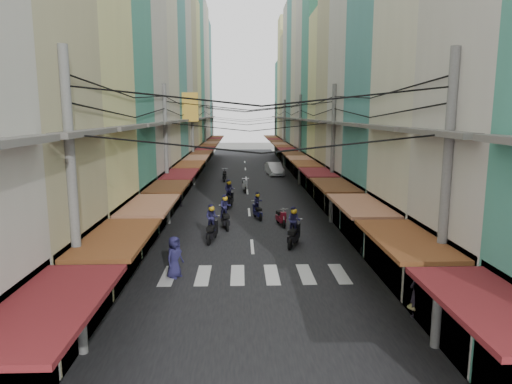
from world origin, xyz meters
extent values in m
plane|color=slate|center=(0.00, 0.00, 0.00)|extent=(160.00, 160.00, 0.00)
cube|color=black|center=(0.00, 20.00, 0.01)|extent=(10.00, 80.00, 0.02)
cube|color=gray|center=(-6.50, 20.00, 0.03)|extent=(3.00, 80.00, 0.06)
cube|color=gray|center=(6.50, 20.00, 0.03)|extent=(3.00, 80.00, 0.06)
cube|color=silver|center=(-3.50, -6.00, 0.03)|extent=(0.55, 2.40, 0.01)
cube|color=silver|center=(-2.10, -6.00, 0.03)|extent=(0.55, 2.40, 0.01)
cube|color=silver|center=(-0.70, -6.00, 0.03)|extent=(0.55, 2.40, 0.01)
cube|color=silver|center=(0.70, -6.00, 0.03)|extent=(0.55, 2.40, 0.01)
cube|color=silver|center=(2.10, -6.00, 0.03)|extent=(0.55, 2.40, 0.01)
cube|color=silver|center=(3.50, -6.00, 0.03)|extent=(0.55, 2.40, 0.01)
cube|color=maroon|center=(-4.10, -15.67, 3.00)|extent=(1.80, 4.29, 0.12)
cube|color=black|center=(-5.60, -10.98, 1.60)|extent=(1.20, 4.53, 3.20)
cube|color=brown|center=(-4.10, -10.98, 3.00)|extent=(1.80, 4.34, 0.12)
cube|color=#595651|center=(-4.75, -10.98, 6.00)|extent=(0.50, 4.24, 0.15)
cube|color=#D7D486|center=(-8.00, -6.27, 7.90)|extent=(6.00, 4.70, 15.81)
cube|color=black|center=(-5.60, -6.27, 1.60)|extent=(1.20, 4.52, 3.20)
cube|color=#955F44|center=(-4.10, -6.27, 3.00)|extent=(1.80, 4.33, 0.12)
cube|color=#595651|center=(-4.75, -6.27, 6.00)|extent=(0.50, 4.23, 0.15)
cube|color=teal|center=(-8.00, -1.76, 9.62)|extent=(6.00, 4.30, 19.25)
cube|color=black|center=(-5.60, -1.76, 1.60)|extent=(1.20, 4.13, 3.20)
cube|color=#542E18|center=(-4.10, -1.76, 3.00)|extent=(1.80, 3.96, 0.12)
cube|color=#595651|center=(-4.75, -1.76, 6.00)|extent=(0.50, 3.87, 0.15)
cube|color=beige|center=(-8.00, 2.96, 10.47)|extent=(6.00, 5.14, 20.93)
cube|color=black|center=(-5.60, 2.96, 1.60)|extent=(1.20, 4.94, 3.20)
cube|color=maroon|center=(-4.10, 2.96, 3.00)|extent=(1.80, 4.73, 0.12)
cube|color=#595651|center=(-4.75, 2.96, 6.00)|extent=(0.50, 4.63, 0.15)
cube|color=beige|center=(-8.00, 8.00, 8.72)|extent=(6.00, 4.95, 17.43)
cube|color=black|center=(-5.60, 8.00, 1.60)|extent=(1.20, 4.75, 3.20)
cube|color=brown|center=(-4.10, 8.00, 3.00)|extent=(1.80, 4.56, 0.12)
cube|color=#595651|center=(-4.75, 8.00, 6.00)|extent=(0.50, 4.46, 0.15)
cube|color=teal|center=(-8.00, 12.98, 8.16)|extent=(6.00, 4.99, 16.32)
cube|color=black|center=(-5.60, 12.98, 1.60)|extent=(1.20, 4.80, 3.20)
cube|color=#955F44|center=(-4.10, 12.98, 3.00)|extent=(1.80, 4.60, 0.12)
cube|color=#595651|center=(-4.75, 12.98, 6.00)|extent=(0.50, 4.50, 0.15)
cube|color=beige|center=(-8.00, 17.80, 11.44)|extent=(6.00, 4.65, 22.87)
cube|color=black|center=(-5.60, 17.80, 1.60)|extent=(1.20, 4.46, 3.20)
cube|color=#542E18|center=(-4.10, 17.80, 3.00)|extent=(1.80, 4.27, 0.12)
cube|color=#595651|center=(-4.75, 17.80, 6.00)|extent=(0.50, 4.18, 0.15)
cube|color=tan|center=(-8.00, 22.57, 10.29)|extent=(6.00, 4.89, 20.58)
cube|color=black|center=(-5.60, 22.57, 1.60)|extent=(1.20, 4.70, 3.20)
cube|color=maroon|center=(-4.10, 22.57, 3.00)|extent=(1.80, 4.50, 0.12)
cube|color=#595651|center=(-4.75, 22.57, 6.00)|extent=(0.50, 4.40, 0.15)
cube|color=#D7D486|center=(-8.00, 27.27, 9.22)|extent=(6.00, 4.52, 18.44)
cube|color=black|center=(-5.60, 27.27, 1.60)|extent=(1.20, 4.34, 3.20)
cube|color=brown|center=(-4.10, 27.27, 3.00)|extent=(1.80, 4.16, 0.12)
cube|color=#595651|center=(-4.75, 27.27, 6.00)|extent=(0.50, 4.07, 0.15)
cube|color=teal|center=(-8.00, 32.13, 10.31)|extent=(6.00, 5.20, 20.63)
cube|color=black|center=(-5.60, 32.13, 1.60)|extent=(1.20, 4.99, 3.20)
cube|color=#955F44|center=(-4.10, 32.13, 3.00)|extent=(1.80, 4.78, 0.12)
cube|color=#595651|center=(-4.75, 32.13, 6.00)|extent=(0.50, 4.68, 0.15)
cube|color=beige|center=(-8.00, 37.20, 11.85)|extent=(6.00, 4.94, 23.70)
cube|color=black|center=(-5.60, 37.20, 1.60)|extent=(1.20, 4.74, 3.20)
cube|color=#542E18|center=(-4.10, 37.20, 3.00)|extent=(1.80, 4.55, 0.12)
cube|color=#595651|center=(-4.75, 37.20, 6.00)|extent=(0.50, 4.45, 0.15)
cube|color=beige|center=(-8.00, 42.14, 10.56)|extent=(6.00, 4.96, 21.12)
cube|color=black|center=(-5.60, 42.14, 1.60)|extent=(1.20, 4.76, 3.20)
cube|color=maroon|center=(-4.10, 42.14, 3.00)|extent=(1.80, 4.56, 0.12)
cube|color=#595651|center=(-4.75, 42.14, 6.00)|extent=(0.50, 4.46, 0.15)
cube|color=teal|center=(-8.00, 47.14, 9.95)|extent=(6.00, 5.04, 19.90)
cube|color=black|center=(-5.60, 47.14, 1.60)|extent=(1.20, 4.84, 3.20)
cube|color=brown|center=(-4.10, 47.14, 3.00)|extent=(1.80, 4.64, 0.12)
cube|color=#595651|center=(-4.75, 47.14, 6.00)|extent=(0.50, 4.54, 0.15)
cube|color=brown|center=(-4.40, 12.00, 7.00)|extent=(1.20, 0.40, 2.20)
cube|color=maroon|center=(4.10, -15.88, 3.00)|extent=(1.80, 3.90, 0.12)
cube|color=black|center=(5.60, -11.40, 1.60)|extent=(1.20, 4.54, 3.20)
cube|color=brown|center=(4.10, -11.40, 3.00)|extent=(1.80, 4.35, 0.12)
cube|color=#595651|center=(4.75, -11.40, 6.00)|extent=(0.50, 4.25, 0.15)
cube|color=black|center=(5.60, -6.55, 1.60)|extent=(1.20, 4.78, 3.20)
cube|color=#955F44|center=(4.10, -6.55, 3.00)|extent=(1.80, 4.58, 0.12)
cube|color=#595651|center=(4.75, -6.55, 6.00)|extent=(0.50, 4.48, 0.15)
cube|color=teal|center=(8.00, -1.55, 7.54)|extent=(6.00, 5.03, 15.08)
cube|color=black|center=(5.60, -1.55, 1.60)|extent=(1.20, 4.83, 3.20)
cube|color=#542E18|center=(4.10, -1.55, 3.00)|extent=(1.80, 4.63, 0.12)
cube|color=#595651|center=(4.75, -1.55, 6.00)|extent=(0.50, 4.53, 0.15)
cube|color=beige|center=(8.00, 3.36, 10.83)|extent=(6.00, 4.79, 21.66)
cube|color=black|center=(5.60, 3.36, 1.60)|extent=(1.20, 4.60, 3.20)
cube|color=maroon|center=(4.10, 3.36, 3.00)|extent=(1.80, 4.41, 0.12)
cube|color=#595651|center=(4.75, 3.36, 6.00)|extent=(0.50, 4.31, 0.15)
cube|color=tan|center=(8.00, 8.02, 10.37)|extent=(6.00, 4.52, 20.74)
cube|color=black|center=(5.60, 8.02, 1.60)|extent=(1.20, 4.34, 3.20)
cube|color=brown|center=(4.10, 8.02, 3.00)|extent=(1.80, 4.16, 0.12)
cube|color=#595651|center=(4.75, 8.02, 6.00)|extent=(0.50, 4.07, 0.15)
cube|color=#D7D486|center=(8.00, 12.34, 7.06)|extent=(6.00, 4.12, 14.13)
cube|color=black|center=(5.60, 12.34, 1.60)|extent=(1.20, 3.96, 3.20)
cube|color=#955F44|center=(4.10, 12.34, 3.00)|extent=(1.80, 3.79, 0.12)
cube|color=#595651|center=(4.75, 12.34, 6.00)|extent=(0.50, 3.71, 0.15)
cube|color=teal|center=(8.00, 16.61, 8.84)|extent=(6.00, 4.40, 17.68)
cube|color=black|center=(5.60, 16.61, 1.60)|extent=(1.20, 4.23, 3.20)
cube|color=#542E18|center=(4.10, 16.61, 3.00)|extent=(1.80, 4.05, 0.12)
cube|color=#595651|center=(4.75, 16.61, 6.00)|extent=(0.50, 3.96, 0.15)
cube|color=beige|center=(8.00, 21.13, 11.30)|extent=(6.00, 4.64, 22.59)
cube|color=black|center=(5.60, 21.13, 1.60)|extent=(1.20, 4.45, 3.20)
cube|color=maroon|center=(4.10, 21.13, 3.00)|extent=(1.80, 4.26, 0.12)
cube|color=#595651|center=(4.75, 21.13, 6.00)|extent=(0.50, 4.17, 0.15)
cube|color=beige|center=(8.00, 25.45, 10.63)|extent=(6.00, 4.00, 21.25)
cube|color=black|center=(5.60, 25.45, 1.60)|extent=(1.20, 3.84, 3.20)
cube|color=brown|center=(4.10, 25.45, 3.00)|extent=(1.80, 3.68, 0.12)
cube|color=#595651|center=(4.75, 25.45, 6.00)|extent=(0.50, 3.60, 0.15)
cube|color=teal|center=(8.00, 29.95, 11.16)|extent=(6.00, 5.01, 22.33)
cube|color=black|center=(5.60, 29.95, 1.60)|extent=(1.20, 4.81, 3.20)
cube|color=#955F44|center=(4.10, 29.95, 3.00)|extent=(1.80, 4.61, 0.12)
cube|color=#595651|center=(4.75, 29.95, 6.00)|extent=(0.50, 4.51, 0.15)
cube|color=beige|center=(8.00, 34.96, 9.86)|extent=(6.00, 5.00, 19.71)
cube|color=black|center=(5.60, 34.96, 1.60)|extent=(1.20, 4.80, 3.20)
cube|color=#542E18|center=(4.10, 34.96, 3.00)|extent=(1.80, 4.60, 0.12)
cube|color=#595651|center=(4.75, 34.96, 6.00)|extent=(0.50, 4.50, 0.15)
cube|color=tan|center=(8.00, 39.61, 8.43)|extent=(6.00, 4.32, 16.86)
cube|color=black|center=(5.60, 39.61, 1.60)|extent=(1.20, 4.15, 3.20)
cube|color=maroon|center=(4.10, 39.61, 3.00)|extent=(1.80, 3.97, 0.12)
cube|color=#595651|center=(4.75, 39.61, 6.00)|extent=(0.50, 3.89, 0.15)
cube|color=#D7D486|center=(8.00, 43.94, 9.98)|extent=(6.00, 4.33, 19.96)
cube|color=black|center=(5.60, 43.94, 1.60)|extent=(1.20, 4.16, 3.20)
cube|color=brown|center=(4.10, 43.94, 3.00)|extent=(1.80, 3.99, 0.12)
cube|color=#595651|center=(4.75, 43.94, 6.00)|extent=(0.50, 3.90, 0.15)
cube|color=teal|center=(8.00, 48.54, 7.17)|extent=(6.00, 4.88, 14.34)
cube|color=black|center=(5.60, 48.54, 1.60)|extent=(1.20, 4.68, 3.20)
cube|color=#955F44|center=(4.10, 48.54, 3.00)|extent=(1.80, 4.49, 0.12)
cube|color=#595651|center=(4.75, 48.54, 6.00)|extent=(0.50, 4.39, 0.15)
cylinder|color=slate|center=(-4.90, -12.00, 4.10)|extent=(0.26, 0.26, 8.20)
cylinder|color=slate|center=(4.90, -12.00, 4.10)|extent=(0.26, 0.26, 8.20)
cylinder|color=slate|center=(-4.90, 3.00, 4.10)|extent=(0.26, 0.26, 8.20)
cylinder|color=slate|center=(4.90, 3.00, 4.10)|extent=(0.26, 0.26, 8.20)
cylinder|color=slate|center=(-4.90, 18.00, 4.10)|extent=(0.26, 0.26, 8.20)
cylinder|color=slate|center=(4.90, 18.00, 4.10)|extent=(0.26, 0.26, 8.20)
cylinder|color=slate|center=(-4.90, 33.00, 4.10)|extent=(0.26, 0.26, 8.20)
cylinder|color=slate|center=(4.90, 33.00, 4.10)|extent=(0.26, 0.26, 8.20)
cylinder|color=slate|center=(-4.90, 48.00, 4.10)|extent=(0.26, 0.26, 8.20)
cylinder|color=slate|center=(4.90, 48.00, 4.10)|extent=(0.26, 0.26, 8.20)
imported|color=white|center=(3.05, 24.50, 0.00)|extent=(4.99, 2.42, 1.70)
imported|color=black|center=(7.42, -1.76, 0.00)|extent=(1.76, 0.99, 1.14)
cylinder|color=black|center=(-2.04, -0.28, 0.28)|extent=(0.11, 0.56, 0.56)
cylinder|color=black|center=(-2.04, -1.68, 0.28)|extent=(0.11, 0.56, 0.56)
cube|color=black|center=(-2.04, -0.98, 0.45)|extent=(0.37, 1.24, 0.30)
cube|color=black|center=(-2.04, -1.25, 0.77)|extent=(0.34, 0.59, 0.19)
cube|color=black|center=(-2.04, -0.39, 0.70)|extent=(0.32, 0.30, 0.59)
imported|color=#24214E|center=(-2.04, -0.98, 0.59)|extent=(0.57, 0.40, 1.43)
sphere|color=gold|center=(-2.04, -0.98, 1.67)|extent=(0.30, 0.30, 0.30)
cylinder|color=black|center=(2.06, -1.21, 0.28)|extent=(0.11, 0.57, 0.57)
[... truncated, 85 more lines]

